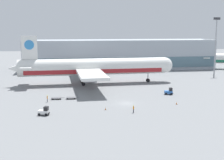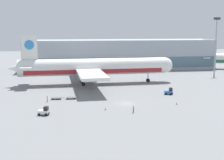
# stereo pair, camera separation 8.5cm
# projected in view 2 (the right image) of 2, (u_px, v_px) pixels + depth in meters

# --- Properties ---
(ground_plane) EXTENTS (400.00, 400.00, 0.00)m
(ground_plane) POSITION_uv_depth(u_px,v_px,m) (126.00, 103.00, 81.53)
(ground_plane) COLOR slate
(terminal_building) EXTENTS (90.00, 18.20, 14.00)m
(terminal_building) POSITION_uv_depth(u_px,v_px,m) (120.00, 54.00, 150.32)
(terminal_building) COLOR #9EA8B2
(terminal_building) RESTS_ON ground_plane
(light_mast) EXTENTS (2.80, 0.50, 23.94)m
(light_mast) POSITION_uv_depth(u_px,v_px,m) (216.00, 42.00, 131.45)
(light_mast) COLOR #9EA0A5
(light_mast) RESTS_ON ground_plane
(airplane_main) EXTENTS (58.09, 48.24, 17.00)m
(airplane_main) POSITION_uv_depth(u_px,v_px,m) (92.00, 67.00, 109.37)
(airplane_main) COLOR white
(airplane_main) RESTS_ON ground_plane
(baggage_tug_foreground) EXTENTS (2.65, 1.99, 2.00)m
(baggage_tug_foreground) POSITION_uv_depth(u_px,v_px,m) (169.00, 92.00, 92.45)
(baggage_tug_foreground) COLOR #2D66B7
(baggage_tug_foreground) RESTS_ON ground_plane
(baggage_tug_mid) EXTENTS (2.69, 2.09, 2.00)m
(baggage_tug_mid) POSITION_uv_depth(u_px,v_px,m) (44.00, 111.00, 70.39)
(baggage_tug_mid) COLOR silver
(baggage_tug_mid) RESTS_ON ground_plane
(baggage_dolly_lead) EXTENTS (3.73, 1.60, 0.48)m
(baggage_dolly_lead) POSITION_uv_depth(u_px,v_px,m) (56.00, 98.00, 86.12)
(baggage_dolly_lead) COLOR #56565B
(baggage_dolly_lead) RESTS_ON ground_plane
(baggage_dolly_second) EXTENTS (3.73, 1.60, 0.48)m
(baggage_dolly_second) POSITION_uv_depth(u_px,v_px,m) (71.00, 98.00, 86.57)
(baggage_dolly_second) COLOR #56565B
(baggage_dolly_second) RESTS_ON ground_plane
(ground_crew_near) EXTENTS (0.24, 0.57, 1.76)m
(ground_crew_near) POSITION_uv_depth(u_px,v_px,m) (47.00, 98.00, 83.01)
(ground_crew_near) COLOR black
(ground_crew_near) RESTS_ON ground_plane
(ground_crew_far) EXTENTS (0.23, 0.57, 1.73)m
(ground_crew_far) POSITION_uv_depth(u_px,v_px,m) (133.00, 108.00, 72.45)
(ground_crew_far) COLOR black
(ground_crew_far) RESTS_ON ground_plane
(traffic_cone_near) EXTENTS (0.40, 0.40, 0.69)m
(traffic_cone_near) POSITION_uv_depth(u_px,v_px,m) (105.00, 109.00, 74.96)
(traffic_cone_near) COLOR black
(traffic_cone_near) RESTS_ON ground_plane
(traffic_cone_far) EXTENTS (0.40, 0.40, 0.58)m
(traffic_cone_far) POSITION_uv_depth(u_px,v_px,m) (177.00, 103.00, 80.46)
(traffic_cone_far) COLOR black
(traffic_cone_far) RESTS_ON ground_plane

